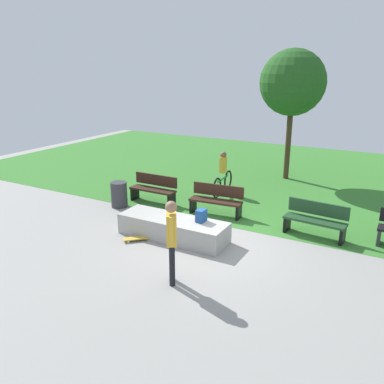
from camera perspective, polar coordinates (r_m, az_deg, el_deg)
The scene contains 12 objects.
ground_plane at distance 10.11m, azimuth 3.33°, elevation -7.54°, with size 28.00×28.00×0.00m, color gray.
grass_lawn at distance 16.90m, azimuth 14.65°, elevation 2.35°, with size 26.60×12.79×0.01m, color #387A2D.
concrete_ledge at distance 10.36m, azimuth -2.76°, elevation -5.24°, with size 2.93×0.92×0.55m, color #A8A59E.
backpack_on_ledge at distance 9.99m, azimuth 1.34°, elevation -3.43°, with size 0.28×0.20×0.32m, color #1E4C8C.
skater_performing_trick at distance 7.97m, azimuth -2.97°, elevation -6.34°, with size 0.34×0.38×1.80m.
skateboard_by_ledge at distance 10.37m, azimuth -7.68°, elevation -6.62°, with size 0.72×0.70×0.08m.
park_bench_far_left at distance 10.88m, azimuth 17.45°, elevation -3.75°, with size 1.64×0.61×0.91m.
park_bench_near_lamppost at distance 13.04m, azimuth -5.55°, elevation 0.54°, with size 1.60×0.48×0.91m.
park_bench_center_lawn at distance 11.91m, azimuth 3.55°, elevation -1.08°, with size 1.64×0.61×0.91m.
tree_tall_oak at distance 15.83m, azimuth 14.35°, elevation 15.03°, with size 2.49×2.49×4.98m.
trash_bin at distance 12.79m, azimuth -10.51°, elevation -0.36°, with size 0.52×0.52×0.81m, color #333338.
cyclist_on_bicycle at distance 13.97m, azimuth 4.49°, elevation 2.38°, with size 0.22×1.82×1.52m.
Camera 1 is at (3.92, -8.27, 4.30)m, focal length 36.88 mm.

